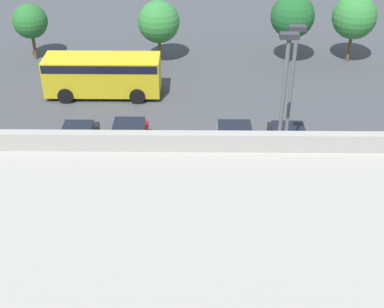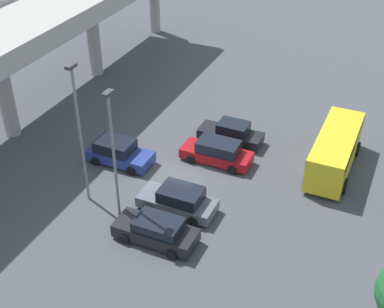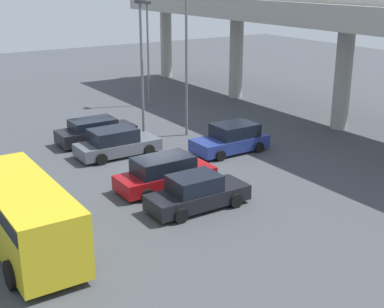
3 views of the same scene
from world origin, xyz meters
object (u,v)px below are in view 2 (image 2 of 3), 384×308
(parked_car_1, at_px, (178,200))
(parked_car_3, at_px, (217,152))
(parked_car_2, at_px, (119,152))
(lamp_post_mid_lot, at_px, (113,149))
(parked_car_0, at_px, (156,231))
(parked_car_4, at_px, (231,133))
(shuttle_bus, at_px, (335,149))
(lamp_post_by_overpass, at_px, (79,127))

(parked_car_1, distance_m, parked_car_3, 5.73)
(parked_car_2, distance_m, lamp_post_mid_lot, 7.17)
(parked_car_0, bearing_deg, parked_car_4, -90.69)
(parked_car_0, xyz_separation_m, lamp_post_mid_lot, (0.81, 2.88, 4.16))
(parked_car_2, bearing_deg, parked_car_4, 42.50)
(parked_car_1, bearing_deg, lamp_post_mid_lot, 36.22)
(shuttle_bus, bearing_deg, parked_car_2, 111.18)
(parked_car_3, distance_m, shuttle_bus, 7.79)
(parked_car_3, relative_size, shuttle_bus, 0.65)
(parked_car_2, xyz_separation_m, lamp_post_mid_lot, (-5.04, -3.02, 4.11))
(parked_car_1, xyz_separation_m, parked_car_2, (2.95, 5.88, 0.02))
(parked_car_0, distance_m, lamp_post_by_overpass, 7.32)
(parked_car_2, xyz_separation_m, parked_car_4, (5.53, -6.04, -0.06))
(parked_car_4, xyz_separation_m, shuttle_bus, (-0.33, -7.38, 0.86))
(parked_car_0, bearing_deg, parked_car_1, -89.62)
(parked_car_2, distance_m, shuttle_bus, 14.41)
(parked_car_2, xyz_separation_m, shuttle_bus, (5.20, -13.41, 0.81))
(parked_car_2, distance_m, parked_car_3, 6.66)
(parked_car_2, bearing_deg, parked_car_0, -44.74)
(parked_car_3, relative_size, lamp_post_by_overpass, 0.53)
(parked_car_2, height_order, parked_car_3, parked_car_2)
(parked_car_3, distance_m, parked_car_4, 2.75)
(parked_car_4, distance_m, lamp_post_mid_lot, 11.75)
(shuttle_bus, relative_size, lamp_post_mid_lot, 0.88)
(parked_car_0, relative_size, parked_car_2, 1.06)
(parked_car_1, height_order, lamp_post_mid_lot, lamp_post_mid_lot)
(lamp_post_mid_lot, bearing_deg, lamp_post_by_overpass, 73.74)
(parked_car_1, relative_size, parked_car_3, 0.98)
(parked_car_0, height_order, parked_car_2, parked_car_2)
(parked_car_1, bearing_deg, parked_car_3, -91.73)
(parked_car_4, distance_m, shuttle_bus, 7.44)
(parked_car_1, distance_m, lamp_post_by_overpass, 7.23)
(parked_car_0, relative_size, lamp_post_by_overpass, 0.52)
(parked_car_3, bearing_deg, parked_car_1, 88.27)
(parked_car_1, relative_size, parked_car_4, 1.02)
(parked_car_2, height_order, lamp_post_by_overpass, lamp_post_by_overpass)
(parked_car_3, height_order, shuttle_bus, shuttle_bus)
(parked_car_0, bearing_deg, lamp_post_mid_lot, -15.70)
(parked_car_2, height_order, lamp_post_mid_lot, lamp_post_mid_lot)
(parked_car_1, relative_size, lamp_post_mid_lot, 0.56)
(parked_car_3, bearing_deg, shuttle_bus, -161.81)
(parked_car_2, bearing_deg, shuttle_bus, 21.18)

